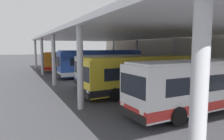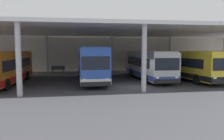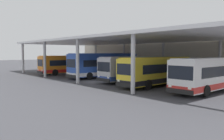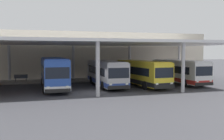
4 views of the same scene
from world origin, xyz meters
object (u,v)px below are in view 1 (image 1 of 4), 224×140
(bus_departing, at_px, (203,85))
(bench_waiting, at_px, (133,67))
(bus_middle_bay, at_px, (125,69))
(bus_second_bay, at_px, (101,63))
(bus_far_bay, at_px, (140,74))
(bus_nearest_bay, at_px, (76,61))

(bus_departing, xyz_separation_m, bench_waiting, (-20.51, 7.57, -0.99))
(bus_middle_bay, bearing_deg, bench_waiting, 144.60)
(bus_departing, bearing_deg, bus_second_bay, 179.85)
(bus_middle_bay, bearing_deg, bus_second_bay, -178.35)
(bus_far_bay, relative_size, bench_waiting, 5.94)
(bus_middle_bay, height_order, bench_waiting, bus_middle_bay)
(bus_nearest_bay, height_order, bus_departing, same)
(bus_second_bay, distance_m, bench_waiting, 8.59)
(bus_middle_bay, xyz_separation_m, bus_departing, (10.18, -0.23, 0.00))
(bus_far_bay, distance_m, bench_waiting, 16.96)
(bench_waiting, bearing_deg, bus_second_bay, -62.12)
(bus_nearest_bay, xyz_separation_m, bus_far_bay, (18.94, 0.27, 0.00))
(bus_middle_bay, distance_m, bus_far_bay, 4.50)
(bus_second_bay, bearing_deg, bench_waiting, 117.88)
(bench_waiting, bearing_deg, bus_departing, -20.26)
(bus_second_bay, relative_size, bus_far_bay, 1.06)
(bus_nearest_bay, height_order, bus_middle_bay, same)
(bus_far_bay, xyz_separation_m, bench_waiting, (-14.71, 8.38, -0.99))
(bus_second_bay, xyz_separation_m, bus_far_bay, (10.73, -0.85, -0.19))
(bus_middle_bay, relative_size, bus_far_bay, 0.99)
(bus_second_bay, bearing_deg, bus_far_bay, -4.54)
(bus_nearest_bay, distance_m, bus_departing, 24.76)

